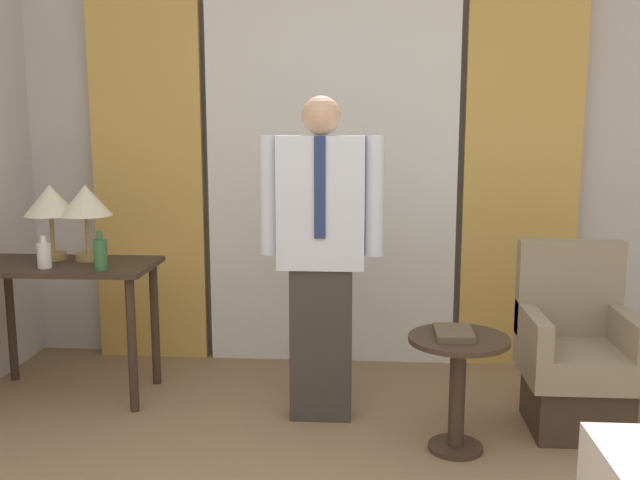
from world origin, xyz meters
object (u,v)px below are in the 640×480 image
side_table (458,374)px  table_lamp_right (86,204)px  armchair (575,361)px  desk (65,287)px  bottle_by_lamp (101,254)px  table_lamp_left (50,203)px  book (454,333)px  bottle_near_edge (44,255)px  person (321,248)px

side_table → table_lamp_right: bearing=161.9°
side_table → armchair: bearing=25.9°
desk → bottle_by_lamp: (0.28, -0.16, 0.22)m
table_lamp_left → book: 2.37m
bottle_near_edge → bottle_by_lamp: (0.33, -0.03, 0.01)m
desk → person: size_ratio=0.60×
table_lamp_right → armchair: (2.67, -0.36, -0.75)m
table_lamp_right → armchair: 2.80m
desk → person: 1.51m
table_lamp_left → table_lamp_right: (0.21, 0.00, 0.00)m
table_lamp_right → book: table_lamp_right is taller
desk → armchair: 2.80m
bottle_near_edge → side_table: bearing=-11.1°
bottle_by_lamp → side_table: bottle_by_lamp is taller
bottle_by_lamp → person: 1.19m
bottle_near_edge → book: 2.22m
side_table → book: book is taller
side_table → book: bearing=150.9°
armchair → book: bearing=-155.8°
table_lamp_left → desk: bearing=-44.5°
person → armchair: person is taller
side_table → book: 0.20m
desk → armchair: armchair is taller
table_lamp_left → armchair: bearing=-7.0°
bottle_by_lamp → side_table: 1.96m
desk → bottle_near_edge: (-0.05, -0.13, 0.21)m
table_lamp_right → bottle_by_lamp: 0.40m
side_table → bottle_by_lamp: bearing=167.9°
person → side_table: (0.67, -0.35, -0.54)m
bottle_near_edge → armchair: bottle_near_edge is taller
table_lamp_left → book: table_lamp_left is taller
table_lamp_right → side_table: bearing=-18.1°
bottle_near_edge → bottle_by_lamp: size_ratio=0.84×
table_lamp_right → side_table: table_lamp_right is taller
armchair → bottle_near_edge: bearing=177.6°
bottle_near_edge → side_table: bottle_near_edge is taller
person → armchair: 1.43m
bottle_near_edge → table_lamp_right: bearing=57.2°
table_lamp_left → table_lamp_right: bearing=0.0°
desk → side_table: size_ratio=1.78×
desk → bottle_by_lamp: bottle_by_lamp is taller
person → desk: bearing=171.9°
armchair → side_table: (-0.64, -0.31, 0.03)m
bottle_by_lamp → bottle_near_edge: bearing=174.5°
desk → bottle_near_edge: bearing=-109.7°
bottle_by_lamp → person: size_ratio=0.13×
bottle_by_lamp → side_table: bearing=-12.1°
table_lamp_left → armchair: table_lamp_left is taller
book → table_lamp_left: bearing=163.6°
table_lamp_left → bottle_near_edge: bearing=-76.6°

